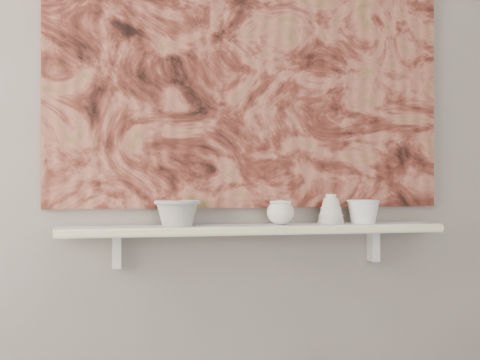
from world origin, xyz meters
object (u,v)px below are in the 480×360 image
object	(u,v)px
bowl_grey	(177,213)
bowl_white	(363,211)
painting	(249,61)
cup_cream	(280,212)
bell_vessel	(331,209)
shelf	(254,229)

from	to	relation	value
bowl_grey	bowl_white	xyz separation A→B (m)	(0.70, 0.00, -0.00)
painting	cup_cream	size ratio (longest dim) A/B	15.10
bowl_grey	bowl_white	distance (m)	0.70
cup_cream	bowl_white	bearing A→B (deg)	0.00
painting	bell_vessel	distance (m)	0.63
painting	shelf	bearing A→B (deg)	-90.00
bowl_grey	cup_cream	xyz separation A→B (m)	(0.38, 0.00, -0.00)
painting	cup_cream	xyz separation A→B (m)	(0.10, -0.08, -0.56)
painting	cup_cream	distance (m)	0.58
shelf	cup_cream	distance (m)	0.12
painting	bowl_grey	world-z (taller)	painting
bell_vessel	bowl_white	distance (m)	0.13
painting	bowl_grey	distance (m)	0.63
shelf	cup_cream	xyz separation A→B (m)	(0.10, 0.00, 0.06)
shelf	painting	distance (m)	0.63
bowl_grey	cup_cream	world-z (taller)	bowl_grey
cup_cream	bowl_white	xyz separation A→B (m)	(0.32, 0.00, -0.00)
bowl_white	bell_vessel	bearing A→B (deg)	180.00
bowl_grey	bell_vessel	distance (m)	0.57
cup_cream	bell_vessel	xyz separation A→B (m)	(0.19, 0.00, 0.01)
shelf	bowl_white	world-z (taller)	bowl_white
bowl_white	cup_cream	bearing A→B (deg)	180.00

